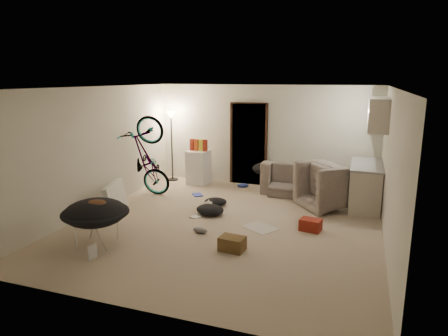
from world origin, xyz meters
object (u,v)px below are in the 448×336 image
(bicycle, at_px, (147,175))
(mini_fridge, at_px, (199,167))
(saucer_chair, at_px, (96,218))
(floor_lamp, at_px, (171,131))
(drink_case_a, at_px, (232,244))
(drink_case_b, at_px, (311,225))
(sofa, at_px, (304,183))
(juicer, at_px, (209,205))
(tv_box, at_px, (116,198))
(armchair, at_px, (334,191))
(kitchen_counter, at_px, (365,186))

(bicycle, distance_m, mini_fridge, 1.55)
(mini_fridge, xyz_separation_m, saucer_chair, (-0.07, -4.12, 0.02))
(floor_lamp, height_order, drink_case_a, floor_lamp)
(mini_fridge, xyz_separation_m, drink_case_b, (3.14, -2.34, -0.32))
(saucer_chair, height_order, drink_case_a, saucer_chair)
(sofa, bearing_deg, juicer, 47.42)
(drink_case_b, bearing_deg, tv_box, -164.92)
(armchair, bearing_deg, floor_lamp, 40.17)
(sofa, relative_size, mini_fridge, 2.23)
(drink_case_a, bearing_deg, bicycle, 147.49)
(bicycle, bearing_deg, floor_lamp, 0.27)
(armchair, distance_m, drink_case_a, 3.12)
(floor_lamp, height_order, tv_box, floor_lamp)
(armchair, xyz_separation_m, tv_box, (-4.11, -1.85, -0.04))
(kitchen_counter, relative_size, bicycle, 0.79)
(floor_lamp, bearing_deg, mini_fridge, -7.18)
(mini_fridge, height_order, tv_box, mini_fridge)
(floor_lamp, relative_size, kitchen_counter, 1.21)
(sofa, relative_size, saucer_chair, 1.78)
(mini_fridge, relative_size, tv_box, 0.92)
(juicer, bearing_deg, armchair, 23.26)
(floor_lamp, xyz_separation_m, bicycle, (0.10, -1.49, -0.81))
(drink_case_a, bearing_deg, juicer, 127.86)
(bicycle, bearing_deg, saucer_chair, -170.73)
(kitchen_counter, distance_m, juicer, 3.33)
(floor_lamp, bearing_deg, sofa, -3.28)
(kitchen_counter, xyz_separation_m, drink_case_b, (-0.90, -1.79, -0.34))
(bicycle, height_order, drink_case_b, bicycle)
(kitchen_counter, relative_size, drink_case_a, 3.85)
(mini_fridge, distance_m, tv_box, 2.75)
(armchair, xyz_separation_m, bicycle, (-4.11, -0.58, 0.15))
(mini_fridge, bearing_deg, sofa, 1.67)
(sofa, height_order, drink_case_b, sofa)
(drink_case_b, bearing_deg, drink_case_a, -119.64)
(sofa, relative_size, bicycle, 1.01)
(saucer_chair, distance_m, drink_case_b, 3.68)
(sofa, height_order, saucer_chair, saucer_chair)
(mini_fridge, distance_m, saucer_chair, 4.12)
(saucer_chair, bearing_deg, kitchen_counter, 40.97)
(floor_lamp, distance_m, armchair, 4.42)
(kitchen_counter, height_order, drink_case_a, kitchen_counter)
(bicycle, distance_m, saucer_chair, 2.80)
(drink_case_b, relative_size, juicer, 1.69)
(armchair, height_order, drink_case_a, armchair)
(tv_box, bearing_deg, kitchen_counter, 8.41)
(tv_box, distance_m, drink_case_a, 2.93)
(mini_fridge, height_order, drink_case_a, mini_fridge)
(saucer_chair, relative_size, tv_box, 1.15)
(armchair, bearing_deg, sofa, 8.29)
(armchair, distance_m, mini_fridge, 3.51)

